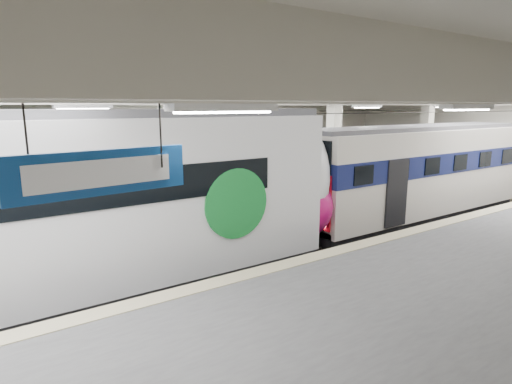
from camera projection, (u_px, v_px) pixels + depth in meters
station_hall at (326, 164)px, 12.90m from camera, size 36.00×24.00×5.75m
modern_emu at (125, 204)px, 11.36m from camera, size 15.38×3.17×4.88m
older_rer at (416, 172)px, 18.40m from camera, size 12.43×2.74×4.15m
far_train at (154, 175)px, 17.49m from camera, size 13.22×3.27×4.22m
wayfinding_sign at (102, 172)px, 5.02m from camera, size 2.14×0.30×1.27m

